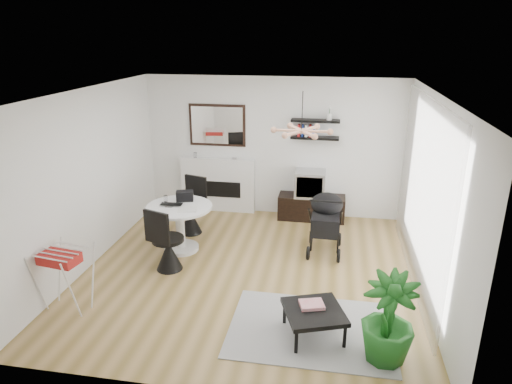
% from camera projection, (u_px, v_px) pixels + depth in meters
% --- Properties ---
extents(floor, '(5.00, 5.00, 0.00)m').
position_uv_depth(floor, '(250.00, 272.00, 6.98)').
color(floor, olive).
rests_on(floor, ground).
extents(ceiling, '(5.00, 5.00, 0.00)m').
position_uv_depth(ceiling, '(249.00, 93.00, 6.08)').
color(ceiling, white).
rests_on(ceiling, wall_back).
extents(wall_back, '(5.00, 0.00, 5.00)m').
position_uv_depth(wall_back, '(273.00, 147.00, 8.86)').
color(wall_back, white).
rests_on(wall_back, floor).
extents(wall_left, '(0.00, 5.00, 5.00)m').
position_uv_depth(wall_left, '(88.00, 179.00, 6.94)').
color(wall_left, white).
rests_on(wall_left, floor).
extents(wall_right, '(0.00, 5.00, 5.00)m').
position_uv_depth(wall_right, '(432.00, 199.00, 6.13)').
color(wall_right, white).
rests_on(wall_right, floor).
extents(sheer_curtain, '(0.04, 3.60, 2.60)m').
position_uv_depth(sheer_curtain, '(422.00, 193.00, 6.33)').
color(sheer_curtain, white).
rests_on(sheer_curtain, wall_right).
extents(fireplace, '(1.50, 0.17, 2.16)m').
position_uv_depth(fireplace, '(218.00, 178.00, 9.18)').
color(fireplace, white).
rests_on(fireplace, floor).
extents(shelf_lower, '(0.90, 0.25, 0.04)m').
position_uv_depth(shelf_lower, '(315.00, 138.00, 8.52)').
color(shelf_lower, black).
rests_on(shelf_lower, wall_back).
extents(shelf_upper, '(0.90, 0.25, 0.04)m').
position_uv_depth(shelf_upper, '(315.00, 121.00, 8.42)').
color(shelf_upper, black).
rests_on(shelf_upper, wall_back).
extents(pendant_lamp, '(0.90, 0.90, 0.10)m').
position_uv_depth(pendant_lamp, '(302.00, 131.00, 6.43)').
color(pendant_lamp, tan).
rests_on(pendant_lamp, ceiling).
extents(tv_console, '(1.28, 0.45, 0.48)m').
position_uv_depth(tv_console, '(311.00, 207.00, 8.88)').
color(tv_console, black).
rests_on(tv_console, floor).
extents(crt_tv, '(0.57, 0.50, 0.50)m').
position_uv_depth(crt_tv, '(310.00, 184.00, 8.72)').
color(crt_tv, '#ACABAE').
rests_on(crt_tv, tv_console).
extents(dining_table, '(1.08, 1.08, 0.79)m').
position_uv_depth(dining_table, '(180.00, 221.00, 7.52)').
color(dining_table, white).
rests_on(dining_table, floor).
extents(laptop, '(0.37, 0.25, 0.03)m').
position_uv_depth(laptop, '(170.00, 206.00, 7.40)').
color(laptop, black).
rests_on(laptop, dining_table).
extents(black_bag, '(0.32, 0.23, 0.17)m').
position_uv_depth(black_bag, '(185.00, 196.00, 7.64)').
color(black_bag, black).
rests_on(black_bag, dining_table).
extents(newspaper, '(0.35, 0.31, 0.01)m').
position_uv_depth(newspaper, '(188.00, 209.00, 7.28)').
color(newspaper, white).
rests_on(newspaper, dining_table).
extents(drinking_glass, '(0.06, 0.06, 0.10)m').
position_uv_depth(drinking_glass, '(166.00, 198.00, 7.61)').
color(drinking_glass, white).
rests_on(drinking_glass, dining_table).
extents(chair_far, '(0.53, 0.54, 1.02)m').
position_uv_depth(chair_far, '(191.00, 216.00, 8.26)').
color(chair_far, black).
rests_on(chair_far, floor).
extents(chair_near, '(0.54, 0.55, 1.03)m').
position_uv_depth(chair_near, '(168.00, 250.00, 6.95)').
color(chair_near, black).
rests_on(chair_near, floor).
extents(drying_rack, '(0.65, 0.62, 0.86)m').
position_uv_depth(drying_rack, '(65.00, 278.00, 5.91)').
color(drying_rack, white).
rests_on(drying_rack, floor).
extents(stroller, '(0.56, 0.91, 1.08)m').
position_uv_depth(stroller, '(326.00, 225.00, 7.52)').
color(stroller, black).
rests_on(stroller, floor).
extents(rug, '(2.00, 1.45, 0.01)m').
position_uv_depth(rug, '(311.00, 329.00, 5.63)').
color(rug, '#989898').
rests_on(rug, floor).
extents(coffee_table, '(0.86, 0.86, 0.35)m').
position_uv_depth(coffee_table, '(314.00, 313.00, 5.42)').
color(coffee_table, black).
rests_on(coffee_table, rug).
extents(magazines, '(0.34, 0.29, 0.04)m').
position_uv_depth(magazines, '(312.00, 305.00, 5.47)').
color(magazines, '#D4354B').
rests_on(magazines, coffee_table).
extents(potted_plant, '(0.72, 0.72, 1.05)m').
position_uv_depth(potted_plant, '(388.00, 319.00, 4.95)').
color(potted_plant, '#1A5B1A').
rests_on(potted_plant, floor).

